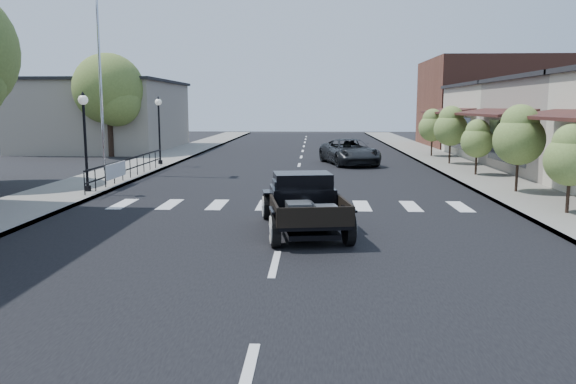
{
  "coord_description": "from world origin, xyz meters",
  "views": [
    {
      "loc": [
        0.79,
        -14.29,
        3.26
      ],
      "look_at": [
        0.11,
        0.53,
        1.0
      ],
      "focal_mm": 35.0,
      "sensor_mm": 36.0,
      "label": 1
    }
  ],
  "objects": [
    {
      "name": "banner",
      "position": [
        -7.22,
        8.0,
        0.45
      ],
      "size": [
        0.04,
        2.2,
        0.6
      ],
      "primitive_type": null,
      "color": "silver",
      "rests_on": "sidewalk_left"
    },
    {
      "name": "hotrod_pickup",
      "position": [
        0.53,
        0.13,
        0.79
      ],
      "size": [
        2.79,
        4.82,
        1.58
      ],
      "primitive_type": null,
      "rotation": [
        0.0,
        0.0,
        0.15
      ],
      "color": "black",
      "rests_on": "ground"
    },
    {
      "name": "sidewalk_left",
      "position": [
        -8.5,
        15.0,
        0.07
      ],
      "size": [
        3.0,
        80.0,
        0.15
      ],
      "primitive_type": "cube",
      "color": "gray",
      "rests_on": "ground"
    },
    {
      "name": "storefront_far",
      "position": [
        15.0,
        22.0,
        2.25
      ],
      "size": [
        10.0,
        9.0,
        4.5
      ],
      "primitive_type": "cube",
      "color": "beige",
      "rests_on": "ground"
    },
    {
      "name": "lamp_post_b",
      "position": [
        -7.6,
        6.0,
        1.98
      ],
      "size": [
        0.36,
        0.36,
        3.65
      ],
      "primitive_type": null,
      "color": "black",
      "rests_on": "sidewalk_left"
    },
    {
      "name": "small_tree_e",
      "position": [
        8.3,
        21.76,
        1.58
      ],
      "size": [
        1.72,
        1.72,
        2.86
      ],
      "primitive_type": null,
      "color": "olive",
      "rests_on": "sidewalk_right"
    },
    {
      "name": "sidewalk_right",
      "position": [
        8.5,
        15.0,
        0.07
      ],
      "size": [
        3.0,
        80.0,
        0.15
      ],
      "primitive_type": "cube",
      "color": "gray",
      "rests_on": "ground"
    },
    {
      "name": "small_tree_b",
      "position": [
        8.3,
        6.62,
        1.69
      ],
      "size": [
        1.85,
        1.85,
        3.08
      ],
      "primitive_type": null,
      "color": "olive",
      "rests_on": "sidewalk_right"
    },
    {
      "name": "low_building_left",
      "position": [
        -15.0,
        28.0,
        2.5
      ],
      "size": [
        10.0,
        12.0,
        5.0
      ],
      "primitive_type": "cube",
      "color": "gray",
      "rests_on": "ground"
    },
    {
      "name": "flagpole",
      "position": [
        -9.2,
        12.0,
        5.62
      ],
      "size": [
        0.12,
        0.12,
        10.94
      ],
      "primitive_type": "cylinder",
      "color": "silver",
      "rests_on": "sidewalk_left"
    },
    {
      "name": "ground",
      "position": [
        0.0,
        0.0,
        0.0
      ],
      "size": [
        120.0,
        120.0,
        0.0
      ],
      "primitive_type": "plane",
      "color": "black",
      "rests_on": "ground"
    },
    {
      "name": "small_tree_d",
      "position": [
        8.3,
        16.96,
        1.67
      ],
      "size": [
        1.83,
        1.83,
        3.04
      ],
      "primitive_type": null,
      "color": "olive",
      "rests_on": "sidewalk_right"
    },
    {
      "name": "lamp_post_c",
      "position": [
        -7.6,
        16.0,
        1.98
      ],
      "size": [
        0.36,
        0.36,
        3.65
      ],
      "primitive_type": null,
      "color": "black",
      "rests_on": "sidewalk_left"
    },
    {
      "name": "big_tree_far",
      "position": [
        -12.5,
        22.0,
        3.34
      ],
      "size": [
        4.55,
        4.55,
        6.68
      ],
      "primitive_type": null,
      "color": "#5A6F2F",
      "rests_on": "ground"
    },
    {
      "name": "far_building_right",
      "position": [
        15.5,
        32.0,
        3.5
      ],
      "size": [
        11.0,
        10.0,
        7.0
      ],
      "primitive_type": "cube",
      "color": "brown",
      "rests_on": "ground"
    },
    {
      "name": "railing",
      "position": [
        -7.3,
        10.0,
        0.65
      ],
      "size": [
        0.08,
        10.0,
        1.0
      ],
      "primitive_type": null,
      "color": "black",
      "rests_on": "sidewalk_left"
    },
    {
      "name": "road",
      "position": [
        0.0,
        15.0,
        0.01
      ],
      "size": [
        14.0,
        80.0,
        0.02
      ],
      "primitive_type": "cube",
      "color": "black",
      "rests_on": "ground"
    },
    {
      "name": "small_tree_a",
      "position": [
        8.3,
        2.39,
        1.41
      ],
      "size": [
        1.51,
        1.51,
        2.52
      ],
      "primitive_type": null,
      "color": "olive",
      "rests_on": "sidewalk_right"
    },
    {
      "name": "second_car",
      "position": [
        2.82,
        17.45,
        0.72
      ],
      "size": [
        3.57,
        5.59,
        1.44
      ],
      "primitive_type": "imported",
      "rotation": [
        0.0,
        0.0,
        0.25
      ],
      "color": "black",
      "rests_on": "ground"
    },
    {
      "name": "road_markings",
      "position": [
        0.0,
        10.0,
        0.0
      ],
      "size": [
        12.0,
        60.0,
        0.06
      ],
      "primitive_type": null,
      "color": "silver",
      "rests_on": "ground"
    },
    {
      "name": "small_tree_c",
      "position": [
        8.3,
        11.86,
        1.38
      ],
      "size": [
        1.47,
        1.47,
        2.45
      ],
      "primitive_type": null,
      "color": "olive",
      "rests_on": "sidewalk_right"
    }
  ]
}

